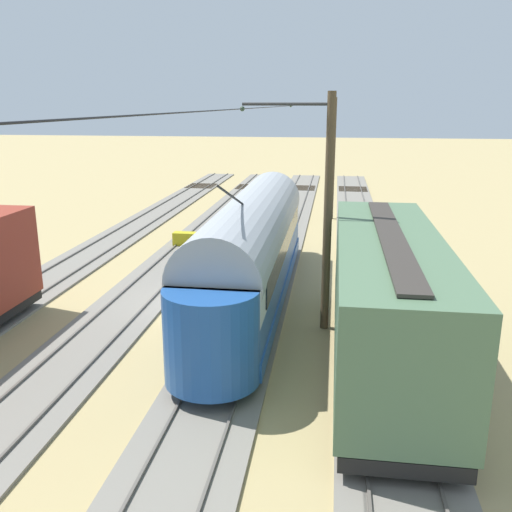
% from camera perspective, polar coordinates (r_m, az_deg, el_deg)
% --- Properties ---
extents(ground_plane, '(220.00, 220.00, 0.00)m').
position_cam_1_polar(ground_plane, '(21.87, -6.63, -4.96)').
color(ground_plane, tan).
extents(track_streetcar_siding, '(2.80, 80.00, 0.18)m').
position_cam_1_polar(track_streetcar_siding, '(21.54, 11.91, -5.37)').
color(track_streetcar_siding, slate).
rests_on(track_streetcar_siding, ground).
extents(track_adjacent_siding, '(2.80, 80.00, 0.18)m').
position_cam_1_polar(track_adjacent_siding, '(21.69, -0.46, -4.87)').
color(track_adjacent_siding, slate).
rests_on(track_adjacent_siding, ground).
extents(track_third_siding, '(2.80, 80.00, 0.18)m').
position_cam_1_polar(track_third_siding, '(22.81, -12.11, -4.19)').
color(track_third_siding, slate).
rests_on(track_third_siding, ground).
extents(track_outer_siding, '(2.80, 80.00, 0.18)m').
position_cam_1_polar(track_outer_siding, '(24.76, -22.28, -3.46)').
color(track_outer_siding, slate).
rests_on(track_outer_siding, ground).
extents(vintage_streetcar, '(2.65, 16.85, 5.32)m').
position_cam_1_polar(vintage_streetcar, '(21.22, -0.40, 0.91)').
color(vintage_streetcar, '#1E4C93').
rests_on(vintage_streetcar, ground).
extents(boxcar_far_siding, '(2.96, 11.55, 3.85)m').
position_cam_1_polar(boxcar_far_siding, '(16.56, 13.26, -4.07)').
color(boxcar_far_siding, '#4C6B4C').
rests_on(boxcar_far_siding, ground).
extents(catenary_pole_foreground, '(3.06, 0.28, 7.93)m').
position_cam_1_polar(catenary_pole_foreground, '(37.56, 7.76, 10.03)').
color(catenary_pole_foreground, '#4C3D28').
rests_on(catenary_pole_foreground, ground).
extents(catenary_pole_mid_near, '(3.06, 0.28, 7.93)m').
position_cam_1_polar(catenary_pole_mid_near, '(18.55, 7.13, 4.64)').
color(catenary_pole_mid_near, '#4C3D28').
rests_on(catenary_pole_mid_near, ground).
extents(overhead_wire_run, '(2.86, 42.34, 0.18)m').
position_cam_1_polar(overhead_wire_run, '(19.25, -0.83, 14.87)').
color(overhead_wire_run, black).
rests_on(overhead_wire_run, ground).
extents(switch_stand, '(0.50, 0.30, 1.24)m').
position_cam_1_polar(switch_stand, '(30.46, 13.99, 1.91)').
color(switch_stand, black).
rests_on(switch_stand, ground).
extents(track_end_bumper, '(1.80, 0.60, 0.80)m').
position_cam_1_polar(track_end_bumper, '(30.42, -6.77, 1.66)').
color(track_end_bumper, '#B2A519').
rests_on(track_end_bumper, ground).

